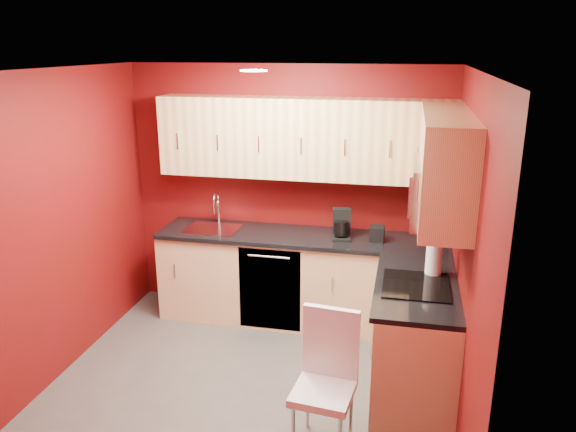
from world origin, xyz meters
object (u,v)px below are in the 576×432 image
at_px(coffee_maker, 342,225).
at_px(paper_towel, 434,257).
at_px(dining_chair, 324,385).
at_px(napkin_holder, 377,234).
at_px(microwave, 439,192).
at_px(sink, 213,225).

bearing_deg(coffee_maker, paper_towel, -48.74).
bearing_deg(dining_chair, napkin_holder, 89.35).
bearing_deg(napkin_holder, microwave, -64.16).
xyz_separation_m(sink, napkin_holder, (1.62, -0.03, 0.04)).
distance_m(coffee_maker, paper_towel, 1.08).
distance_m(napkin_holder, dining_chair, 1.86).
xyz_separation_m(paper_towel, dining_chair, (-0.71, -1.06, -0.57)).
bearing_deg(coffee_maker, napkin_holder, -5.48).
relative_size(coffee_maker, dining_chair, 0.29).
distance_m(sink, coffee_maker, 1.30).
bearing_deg(napkin_holder, dining_chair, -97.13).
xyz_separation_m(sink, paper_towel, (2.11, -0.75, 0.11)).
height_order(sink, coffee_maker, sink).
relative_size(coffee_maker, napkin_holder, 2.00).
relative_size(microwave, napkin_holder, 5.37).
bearing_deg(sink, paper_towel, -19.60).
bearing_deg(paper_towel, microwave, -93.63).
bearing_deg(coffee_maker, microwave, -57.98).
height_order(sink, paper_towel, sink).
distance_m(napkin_holder, paper_towel, 0.87).
bearing_deg(microwave, dining_chair, -130.75).
bearing_deg(coffee_maker, sink, 170.12).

